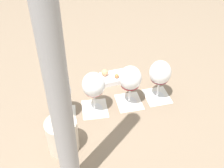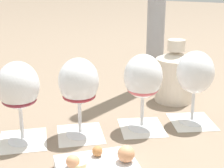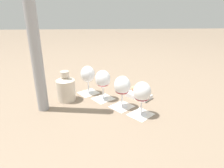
{
  "view_description": "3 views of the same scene",
  "coord_description": "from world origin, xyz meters",
  "px_view_note": "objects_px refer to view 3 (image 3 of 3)",
  "views": [
    {
      "loc": [
        -0.76,
        -0.4,
        0.82
      ],
      "look_at": [
        0.0,
        -0.0,
        0.12
      ],
      "focal_mm": 45.0,
      "sensor_mm": 36.0,
      "label": 1
    },
    {
      "loc": [
        0.64,
        0.37,
        0.36
      ],
      "look_at": [
        0.0,
        -0.0,
        0.12
      ],
      "focal_mm": 55.0,
      "sensor_mm": 36.0,
      "label": 2
    },
    {
      "loc": [
        -0.05,
        -1.05,
        0.53
      ],
      "look_at": [
        0.0,
        -0.0,
        0.12
      ],
      "focal_mm": 32.0,
      "sensor_mm": 36.0,
      "label": 3
    }
  ],
  "objects_px": {
    "umbrella_pole": "(31,16)",
    "ceramic_vase": "(66,88)",
    "wine_glass_0": "(88,75)",
    "snack_dish": "(139,95)",
    "wine_glass_1": "(103,80)",
    "wine_glass_3": "(142,93)",
    "wine_glass_2": "(122,86)"
  },
  "relations": [
    {
      "from": "wine_glass_2",
      "to": "wine_glass_3",
      "type": "distance_m",
      "value": 0.13
    },
    {
      "from": "wine_glass_0",
      "to": "wine_glass_3",
      "type": "xyz_separation_m",
      "value": [
        0.29,
        -0.29,
        0.0
      ]
    },
    {
      "from": "wine_glass_2",
      "to": "wine_glass_3",
      "type": "bearing_deg",
      "value": -45.77
    },
    {
      "from": "wine_glass_0",
      "to": "umbrella_pole",
      "type": "relative_size",
      "value": 0.18
    },
    {
      "from": "wine_glass_0",
      "to": "wine_glass_1",
      "type": "bearing_deg",
      "value": -44.82
    },
    {
      "from": "umbrella_pole",
      "to": "wine_glass_3",
      "type": "bearing_deg",
      "value": -9.61
    },
    {
      "from": "ceramic_vase",
      "to": "wine_glass_0",
      "type": "bearing_deg",
      "value": 37.36
    },
    {
      "from": "wine_glass_0",
      "to": "wine_glass_1",
      "type": "xyz_separation_m",
      "value": [
        0.09,
        -0.09,
        0.0
      ]
    },
    {
      "from": "wine_glass_1",
      "to": "snack_dish",
      "type": "distance_m",
      "value": 0.24
    },
    {
      "from": "wine_glass_3",
      "to": "ceramic_vase",
      "type": "xyz_separation_m",
      "value": [
        -0.41,
        0.2,
        -0.04
      ]
    },
    {
      "from": "umbrella_pole",
      "to": "ceramic_vase",
      "type": "bearing_deg",
      "value": 45.31
    },
    {
      "from": "wine_glass_3",
      "to": "ceramic_vase",
      "type": "bearing_deg",
      "value": 154.39
    },
    {
      "from": "wine_glass_2",
      "to": "snack_dish",
      "type": "relative_size",
      "value": 1.08
    },
    {
      "from": "wine_glass_3",
      "to": "snack_dish",
      "type": "xyz_separation_m",
      "value": [
        0.03,
        0.21,
        -0.11
      ]
    },
    {
      "from": "wine_glass_1",
      "to": "umbrella_pole",
      "type": "height_order",
      "value": "umbrella_pole"
    },
    {
      "from": "wine_glass_0",
      "to": "wine_glass_2",
      "type": "bearing_deg",
      "value": -45.42
    },
    {
      "from": "wine_glass_1",
      "to": "wine_glass_3",
      "type": "xyz_separation_m",
      "value": [
        0.19,
        -0.2,
        0.0
      ]
    },
    {
      "from": "wine_glass_0",
      "to": "snack_dish",
      "type": "height_order",
      "value": "wine_glass_0"
    },
    {
      "from": "wine_glass_2",
      "to": "umbrella_pole",
      "type": "height_order",
      "value": "umbrella_pole"
    },
    {
      "from": "snack_dish",
      "to": "wine_glass_0",
      "type": "bearing_deg",
      "value": 165.61
    },
    {
      "from": "wine_glass_1",
      "to": "wine_glass_3",
      "type": "relative_size",
      "value": 1.0
    },
    {
      "from": "wine_glass_0",
      "to": "wine_glass_3",
      "type": "bearing_deg",
      "value": -45.53
    },
    {
      "from": "ceramic_vase",
      "to": "wine_glass_1",
      "type": "bearing_deg",
      "value": 0.47
    },
    {
      "from": "wine_glass_0",
      "to": "ceramic_vase",
      "type": "xyz_separation_m",
      "value": [
        -0.13,
        -0.1,
        -0.04
      ]
    },
    {
      "from": "wine_glass_1",
      "to": "snack_dish",
      "type": "xyz_separation_m",
      "value": [
        0.22,
        0.01,
        -0.11
      ]
    },
    {
      "from": "wine_glass_3",
      "to": "wine_glass_2",
      "type": "bearing_deg",
      "value": 134.23
    },
    {
      "from": "wine_glass_3",
      "to": "umbrella_pole",
      "type": "relative_size",
      "value": 0.18
    },
    {
      "from": "wine_glass_0",
      "to": "snack_dish",
      "type": "xyz_separation_m",
      "value": [
        0.31,
        -0.08,
        -0.11
      ]
    },
    {
      "from": "wine_glass_2",
      "to": "umbrella_pole",
      "type": "distance_m",
      "value": 0.57
    },
    {
      "from": "snack_dish",
      "to": "umbrella_pole",
      "type": "height_order",
      "value": "umbrella_pole"
    },
    {
      "from": "wine_glass_2",
      "to": "snack_dish",
      "type": "distance_m",
      "value": 0.2
    },
    {
      "from": "wine_glass_2",
      "to": "umbrella_pole",
      "type": "bearing_deg",
      "value": -179.46
    }
  ]
}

